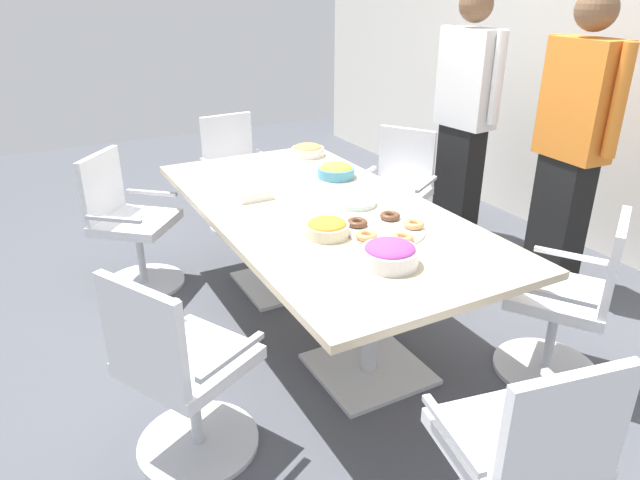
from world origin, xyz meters
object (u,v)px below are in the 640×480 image
(conference_table, at_px, (320,228))
(person_standing_1, at_px, (572,142))
(snack_bowl_chips_yellow, at_px, (336,170))
(office_chair_1, at_px, (181,378))
(office_chair_5, at_px, (237,179))
(snack_bowl_cookies, at_px, (308,150))
(donut_platter, at_px, (386,229))
(office_chair_4, at_px, (396,199))
(office_chair_0, at_px, (130,229))
(plate_stack, at_px, (355,202))
(napkin_pile, at_px, (251,192))
(person_standing_0, at_px, (465,114))
(snack_bowl_chips_orange, at_px, (327,228))
(office_chair_2, at_px, (519,468))
(snack_bowl_candy_mix, at_px, (390,253))
(office_chair_3, at_px, (568,307))

(conference_table, bearing_deg, person_standing_1, 79.07)
(conference_table, bearing_deg, snack_bowl_chips_yellow, 141.04)
(office_chair_1, xyz_separation_m, office_chair_5, (-2.36, 1.14, 0.00))
(office_chair_1, bearing_deg, conference_table, 95.64)
(snack_bowl_cookies, bearing_deg, office_chair_1, -41.20)
(office_chair_1, distance_m, donut_platter, 1.22)
(office_chair_5, height_order, donut_platter, office_chair_5)
(person_standing_1, distance_m, snack_bowl_chips_yellow, 1.47)
(conference_table, relative_size, office_chair_4, 2.64)
(office_chair_0, bearing_deg, person_standing_1, 102.13)
(office_chair_5, relative_size, plate_stack, 3.86)
(office_chair_1, bearing_deg, napkin_pile, 115.93)
(person_standing_1, relative_size, snack_bowl_chips_yellow, 7.88)
(person_standing_1, height_order, napkin_pile, person_standing_1)
(person_standing_0, bearing_deg, snack_bowl_chips_orange, 114.18)
(office_chair_0, height_order, donut_platter, office_chair_0)
(napkin_pile, bearing_deg, person_standing_1, 70.90)
(conference_table, bearing_deg, office_chair_2, -4.65)
(office_chair_4, relative_size, office_chair_5, 1.00)
(snack_bowl_cookies, height_order, napkin_pile, snack_bowl_cookies)
(office_chair_2, height_order, office_chair_5, same)
(snack_bowl_chips_orange, xyz_separation_m, snack_bowl_candy_mix, (0.41, 0.09, 0.01))
(office_chair_1, height_order, snack_bowl_chips_orange, office_chair_1)
(person_standing_1, distance_m, plate_stack, 1.45)
(donut_platter, distance_m, napkin_pile, 0.90)
(office_chair_3, bearing_deg, conference_table, 97.41)
(person_standing_1, height_order, plate_stack, person_standing_1)
(office_chair_5, xyz_separation_m, snack_bowl_chips_orange, (2.05, -0.28, 0.39))
(office_chair_3, xyz_separation_m, plate_stack, (-0.98, -0.67, 0.36))
(office_chair_1, bearing_deg, snack_bowl_chips_yellow, 101.08)
(conference_table, bearing_deg, office_chair_3, 39.90)
(office_chair_5, distance_m, snack_bowl_candy_mix, 2.50)
(person_standing_0, height_order, napkin_pile, person_standing_0)
(office_chair_5, relative_size, snack_bowl_cookies, 3.92)
(plate_stack, bearing_deg, napkin_pile, -130.06)
(person_standing_1, height_order, snack_bowl_cookies, person_standing_1)
(office_chair_2, distance_m, napkin_pile, 2.07)
(conference_table, xyz_separation_m, plate_stack, (0.06, 0.20, 0.14))
(office_chair_0, relative_size, snack_bowl_chips_yellow, 3.81)
(office_chair_3, height_order, office_chair_5, same)
(snack_bowl_candy_mix, height_order, donut_platter, snack_bowl_candy_mix)
(office_chair_4, bearing_deg, napkin_pile, 72.95)
(snack_bowl_cookies, bearing_deg, snack_bowl_chips_yellow, -7.22)
(office_chair_0, distance_m, snack_bowl_candy_mix, 2.02)
(office_chair_2, distance_m, plate_stack, 1.71)
(snack_bowl_chips_orange, height_order, napkin_pile, snack_bowl_chips_orange)
(office_chair_3, bearing_deg, snack_bowl_candy_mix, 131.45)
(office_chair_2, xyz_separation_m, person_standing_1, (-1.38, 1.74, 0.59))
(office_chair_0, xyz_separation_m, snack_bowl_candy_mix, (1.80, 0.82, 0.40))
(conference_table, height_order, office_chair_5, office_chair_5)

